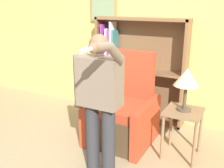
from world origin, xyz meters
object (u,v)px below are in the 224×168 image
at_px(bookcase, 129,71).
at_px(armchair, 124,114).
at_px(person_standing, 99,98).
at_px(side_table, 183,119).
at_px(table_lamp, 187,79).

height_order(bookcase, armchair, bookcase).
xyz_separation_m(person_standing, side_table, (0.73, 0.77, -0.39)).
bearing_deg(armchair, side_table, -3.32).
bearing_deg(side_table, person_standing, -133.67).
xyz_separation_m(armchair, side_table, (0.82, -0.05, 0.13)).
bearing_deg(person_standing, table_lamp, 46.33).
height_order(side_table, table_lamp, table_lamp).
relative_size(bookcase, armchair, 1.34).
bearing_deg(side_table, armchair, 176.68).
bearing_deg(bookcase, armchair, -69.92).
height_order(bookcase, table_lamp, bookcase).
distance_m(bookcase, person_standing, 1.66).
bearing_deg(person_standing, bookcase, 103.42).
distance_m(armchair, person_standing, 0.97).
relative_size(bookcase, person_standing, 1.05).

